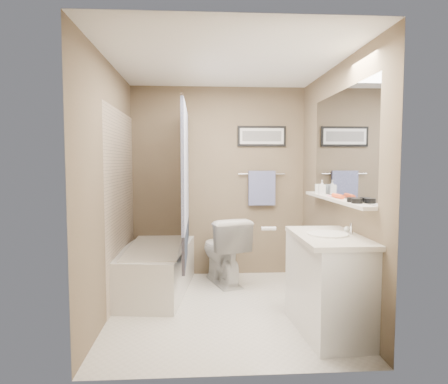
{
  "coord_description": "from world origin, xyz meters",
  "views": [
    {
      "loc": [
        -0.25,
        -3.85,
        1.45
      ],
      "look_at": [
        0.0,
        0.15,
        1.15
      ],
      "focal_mm": 32.0,
      "sensor_mm": 36.0,
      "label": 1
    }
  ],
  "objects": [
    {
      "name": "ground",
      "position": [
        0.0,
        0.0,
        0.0
      ],
      "size": [
        2.5,
        2.5,
        0.0
      ],
      "primitive_type": "plane",
      "color": "silver",
      "rests_on": "ground"
    },
    {
      "name": "ceiling",
      "position": [
        0.0,
        0.0,
        2.38
      ],
      "size": [
        2.2,
        2.5,
        0.04
      ],
      "primitive_type": "cube",
      "color": "white",
      "rests_on": "wall_back"
    },
    {
      "name": "wall_back",
      "position": [
        0.0,
        1.23,
        1.2
      ],
      "size": [
        2.2,
        0.04,
        2.4
      ],
      "primitive_type": "cube",
      "color": "brown",
      "rests_on": "ground"
    },
    {
      "name": "wall_front",
      "position": [
        0.0,
        -1.23,
        1.2
      ],
      "size": [
        2.2,
        0.04,
        2.4
      ],
      "primitive_type": "cube",
      "color": "brown",
      "rests_on": "ground"
    },
    {
      "name": "wall_left",
      "position": [
        -1.08,
        0.0,
        1.2
      ],
      "size": [
        0.04,
        2.5,
        2.4
      ],
      "primitive_type": "cube",
      "color": "brown",
      "rests_on": "ground"
    },
    {
      "name": "wall_right",
      "position": [
        1.08,
        0.0,
        1.2
      ],
      "size": [
        0.04,
        2.5,
        2.4
      ],
      "primitive_type": "cube",
      "color": "brown",
      "rests_on": "ground"
    },
    {
      "name": "tile_surround",
      "position": [
        -1.09,
        0.5,
        1.0
      ],
      "size": [
        0.02,
        1.55,
        2.0
      ],
      "primitive_type": "cube",
      "color": "#C7B197",
      "rests_on": "wall_left"
    },
    {
      "name": "curtain_rod",
      "position": [
        -0.4,
        0.5,
        2.05
      ],
      "size": [
        0.02,
        1.55,
        0.02
      ],
      "primitive_type": "cylinder",
      "rotation": [
        1.57,
        0.0,
        0.0
      ],
      "color": "silver",
      "rests_on": "wall_left"
    },
    {
      "name": "curtain_upper",
      "position": [
        -0.4,
        0.5,
        1.4
      ],
      "size": [
        0.03,
        1.45,
        1.28
      ],
      "primitive_type": "cube",
      "color": "silver",
      "rests_on": "curtain_rod"
    },
    {
      "name": "curtain_lower",
      "position": [
        -0.4,
        0.5,
        0.58
      ],
      "size": [
        0.03,
        1.45,
        0.36
      ],
      "primitive_type": "cube",
      "color": "#263248",
      "rests_on": "curtain_rod"
    },
    {
      "name": "mirror",
      "position": [
        1.09,
        -0.15,
        1.62
      ],
      "size": [
        0.02,
        1.6,
        1.0
      ],
      "primitive_type": "cube",
      "color": "silver",
      "rests_on": "wall_right"
    },
    {
      "name": "shelf",
      "position": [
        1.04,
        -0.15,
        1.1
      ],
      "size": [
        0.12,
        1.6,
        0.03
      ],
      "primitive_type": "cube",
      "color": "silver",
      "rests_on": "wall_right"
    },
    {
      "name": "towel_bar",
      "position": [
        0.55,
        1.22,
        1.3
      ],
      "size": [
        0.6,
        0.02,
        0.02
      ],
      "primitive_type": "cylinder",
      "rotation": [
        0.0,
        1.57,
        0.0
      ],
      "color": "silver",
      "rests_on": "wall_back"
    },
    {
      "name": "towel",
      "position": [
        0.55,
        1.2,
        1.12
      ],
      "size": [
        0.34,
        0.05,
        0.44
      ],
      "primitive_type": "cube",
      "color": "#8D98CD",
      "rests_on": "towel_bar"
    },
    {
      "name": "art_frame",
      "position": [
        0.55,
        1.23,
        1.78
      ],
      "size": [
        0.62,
        0.02,
        0.26
      ],
      "primitive_type": "cube",
      "color": "black",
      "rests_on": "wall_back"
    },
    {
      "name": "art_mat",
      "position": [
        0.55,
        1.22,
        1.78
      ],
      "size": [
        0.56,
        0.0,
        0.2
      ],
      "primitive_type": "cube",
      "color": "white",
      "rests_on": "art_frame"
    },
    {
      "name": "art_image",
      "position": [
        0.55,
        1.22,
        1.78
      ],
      "size": [
        0.5,
        0.0,
        0.13
      ],
      "primitive_type": "cube",
      "color": "#595959",
      "rests_on": "art_mat"
    },
    {
      "name": "door",
      "position": [
        0.55,
        -1.24,
        1.0
      ],
      "size": [
        0.8,
        0.02,
        2.0
      ],
      "primitive_type": "cube",
      "color": "silver",
      "rests_on": "wall_front"
    },
    {
      "name": "door_handle",
      "position": [
        0.22,
        -1.19,
        1.0
      ],
      "size": [
        0.1,
        0.02,
        0.02
      ],
      "primitive_type": "cylinder",
      "rotation": [
        0.0,
        1.57,
        0.0
      ],
      "color": "silver",
      "rests_on": "door"
    },
    {
      "name": "bathtub",
      "position": [
        -0.75,
        0.59,
        0.25
      ],
      "size": [
        0.87,
        1.57,
        0.5
      ],
      "primitive_type": "cube",
      "rotation": [
        0.0,
        0.0,
        -0.12
      ],
      "color": "white",
      "rests_on": "ground"
    },
    {
      "name": "tub_rim",
      "position": [
        -0.75,
        0.59,
        0.5
      ],
      "size": [
        0.56,
        1.36,
        0.02
      ],
      "primitive_type": "cube",
      "color": "silver",
      "rests_on": "bathtub"
    },
    {
      "name": "toilet",
      "position": [
        0.03,
        0.85,
        0.4
      ],
      "size": [
        0.66,
        0.88,
        0.8
      ],
      "primitive_type": "imported",
      "rotation": [
        0.0,
        0.0,
        3.45
      ],
      "color": "silver",
      "rests_on": "ground"
    },
    {
      "name": "vanity",
      "position": [
        0.85,
        -0.6,
        0.4
      ],
      "size": [
        0.56,
        0.93,
        0.8
      ],
      "primitive_type": "cube",
      "rotation": [
        0.0,
        0.0,
        0.07
      ],
      "color": "white",
      "rests_on": "ground"
    },
    {
      "name": "countertop",
      "position": [
        0.84,
        -0.6,
        0.82
      ],
      "size": [
        0.54,
        0.96,
        0.04
      ],
      "primitive_type": "cube",
      "color": "beige",
      "rests_on": "vanity"
    },
    {
      "name": "sink_basin",
      "position": [
        0.83,
        -0.6,
        0.85
      ],
      "size": [
        0.34,
        0.34,
        0.01
      ],
      "primitive_type": "cylinder",
      "color": "white",
      "rests_on": "countertop"
    },
    {
      "name": "faucet_spout",
      "position": [
        1.03,
        -0.6,
        0.89
      ],
      "size": [
        0.02,
        0.02,
        0.1
      ],
      "primitive_type": "cylinder",
      "color": "silver",
      "rests_on": "countertop"
    },
    {
      "name": "faucet_knob",
      "position": [
        1.03,
        -0.5,
        0.87
      ],
      "size": [
        0.05,
        0.05,
        0.05
      ],
      "primitive_type": "sphere",
      "color": "white",
      "rests_on": "countertop"
    },
    {
      "name": "candle_bowl_near",
      "position": [
        1.04,
        -0.69,
        1.14
      ],
      "size": [
        0.09,
        0.09,
        0.04
      ],
      "primitive_type": "cylinder",
      "color": "black",
      "rests_on": "shelf"
    },
    {
      "name": "candle_bowl_far",
      "position": [
        1.04,
        -0.59,
        1.14
      ],
      "size": [
        0.09,
        0.09,
        0.04
      ],
      "primitive_type": "cylinder",
      "color": "black",
      "rests_on": "shelf"
    },
    {
      "name": "hair_brush_front",
      "position": [
        1.04,
        -0.24,
        1.14
      ],
      "size": [
        0.05,
        0.22,
        0.04
      ],
      "primitive_type": "cylinder",
      "rotation": [
        1.57,
        0.0,
        0.05
      ],
      "color": "#EF4D21",
      "rests_on": "shelf"
    },
    {
      "name": "pink_comb",
      "position": [
        1.04,
        -0.02,
        1.12
      ],
      "size": [
        0.05,
        0.16,
        0.01
      ],
      "primitive_type": "cube",
      "rotation": [
        0.0,
        0.0,
        -0.1
      ],
      "color": "pink",
      "rests_on": "shelf"
    },
    {
      "name": "glass_jar",
      "position": [
        1.04,
        0.36,
        1.17
      ],
      "size": [
        0.08,
        0.08,
        0.1
      ],
      "primitive_type": "cylinder",
      "color": "silver",
      "rests_on": "shelf"
    },
    {
      "name": "soap_bottle",
      "position": [
        1.04,
        0.25,
        1.19
      ],
      "size": [
        0.07,
        0.08,
        0.15
      ],
      "primitive_type": "imported",
      "rotation": [
        0.0,
        0.0,
        -0.11
      ],
      "color": "#999999",
      "rests_on": "shelf"
    }
  ]
}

